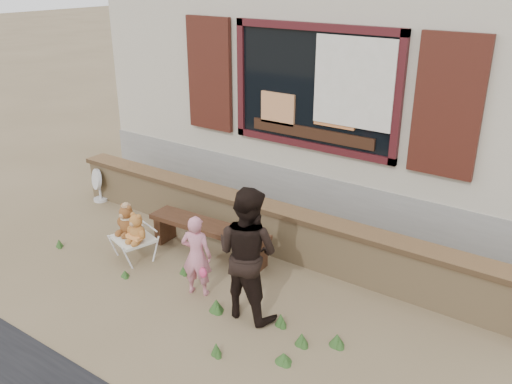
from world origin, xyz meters
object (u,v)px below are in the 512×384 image
Objects in this scene: bench at (209,233)px; folding_chair at (134,239)px; teddy_bear_right at (137,227)px; teddy_bear_left at (127,219)px; adult at (247,253)px; child at (197,256)px.

bench is 2.86× the size of folding_chair.
bench is at bearing 65.53° from teddy_bear_right.
teddy_bear_left is 0.28× the size of adult.
teddy_bear_right is (-0.60, -0.68, 0.19)m from bench.
teddy_bear_left is at bearing -26.59° from child.
teddy_bear_right is at bearing -2.23° from adult.
child is (1.35, -0.19, -0.03)m from teddy_bear_left.
folding_chair is (-0.74, -0.64, -0.04)m from bench.
adult is (0.71, 0.01, 0.25)m from child.
teddy_bear_right is at bearing 0.00° from teddy_bear_left.
teddy_bear_left is (-0.13, 0.04, 0.24)m from folding_chair.
bench is 1.17× the size of adult.
folding_chair is 1.52× the size of teddy_bear_right.
child reaches higher than teddy_bear_left.
folding_chair is at bearing -141.44° from bench.
adult is at bearing -35.58° from bench.
folding_chair is at bearing -25.57° from child.
child reaches higher than bench.
teddy_bear_left is at bearing -4.10° from adult.
adult is (1.19, -0.78, 0.43)m from bench.
teddy_bear_right is 1.81m from adult.
teddy_bear_left is at bearing -180.00° from teddy_bear_right.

